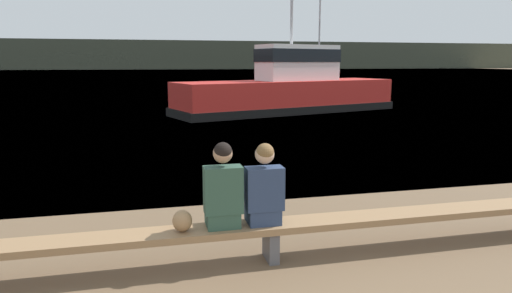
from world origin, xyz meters
name	(u,v)px	position (x,y,z in m)	size (l,w,h in m)	color
water_surface	(151,71)	(0.00, 125.53, 0.00)	(240.00, 240.00, 0.00)	#5684A3
far_shoreline	(149,55)	(0.00, 157.69, 4.69)	(600.00, 12.00, 9.37)	#424738
bench_main	(271,229)	(0.12, 3.26, 0.38)	(8.31, 0.42, 0.45)	#8E6B47
person_left	(223,190)	(-0.45, 3.26, 0.89)	(0.43, 0.37, 0.99)	#2D4C3D
person_right	(264,188)	(0.03, 3.26, 0.88)	(0.43, 0.37, 0.96)	navy
shopping_bag	(182,221)	(-0.91, 3.24, 0.57)	(0.22, 0.21, 0.24)	#9E754C
tugboat_red	(290,91)	(5.28, 18.85, 0.98)	(11.28, 5.92, 5.35)	red
moored_sailboat	(323,90)	(10.45, 27.73, 0.47)	(7.42, 2.76, 9.45)	#333338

